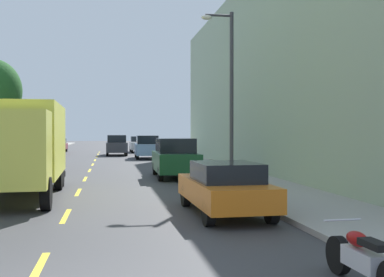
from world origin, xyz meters
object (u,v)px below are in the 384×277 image
(parked_suv_forest, at_px, (175,157))
(parked_sedan_orange, at_px, (225,187))
(parked_suv_sky, at_px, (147,147))
(moving_charcoal_sedan, at_px, (117,145))
(street_lamp, at_px, (228,85))
(parked_pickup_silver, at_px, (139,145))
(parked_wagon_burgundy, at_px, (57,145))
(parked_sedan_black, at_px, (51,147))
(parked_motorcycle, at_px, (363,260))
(delivery_box_truck, at_px, (24,143))
(parked_suv_red, at_px, (12,154))

(parked_suv_forest, height_order, parked_sedan_orange, parked_suv_forest)
(parked_suv_sky, height_order, parked_sedan_orange, parked_suv_sky)
(parked_suv_forest, xyz_separation_m, moving_charcoal_sedan, (-2.53, 22.59, 0.00))
(street_lamp, relative_size, parked_pickup_silver, 1.32)
(parked_pickup_silver, bearing_deg, parked_wagon_burgundy, 173.52)
(street_lamp, height_order, parked_sedan_orange, street_lamp)
(parked_wagon_burgundy, bearing_deg, parked_pickup_silver, -6.48)
(parked_suv_forest, relative_size, parked_suv_sky, 1.00)
(parked_pickup_silver, distance_m, parked_wagon_burgundy, 8.90)
(parked_suv_forest, bearing_deg, moving_charcoal_sedan, 96.39)
(parked_pickup_silver, xyz_separation_m, parked_sedan_black, (-8.77, -4.90, -0.08))
(parked_pickup_silver, xyz_separation_m, parked_suv_sky, (-0.11, -12.45, 0.16))
(parked_suv_forest, bearing_deg, parked_motorcycle, -88.57)
(parked_wagon_burgundy, distance_m, moving_charcoal_sedan, 9.83)
(delivery_box_truck, distance_m, parked_suv_red, 10.69)
(parked_sedan_black, height_order, parked_sedan_orange, same)
(parked_pickup_silver, distance_m, parked_motorcycle, 45.91)
(parked_suv_red, distance_m, parked_sedan_black, 19.59)
(parked_wagon_burgundy, bearing_deg, street_lamp, -73.09)
(parked_motorcycle, bearing_deg, parked_wagon_burgundy, 101.13)
(street_lamp, xyz_separation_m, parked_motorcycle, (-1.20, -12.59, -3.78))
(street_lamp, distance_m, parked_suv_forest, 5.50)
(parked_suv_forest, relative_size, parked_pickup_silver, 0.91)
(parked_sedan_black, xyz_separation_m, parked_motorcycle, (9.16, -41.01, -0.34))
(parked_suv_forest, height_order, moving_charcoal_sedan, same)
(moving_charcoal_sedan, bearing_deg, delivery_box_truck, -97.26)
(parked_suv_forest, distance_m, parked_motorcycle, 16.77)
(moving_charcoal_sedan, bearing_deg, parked_sedan_black, 165.04)
(parked_sedan_black, height_order, parked_motorcycle, parked_sedan_black)
(street_lamp, bearing_deg, parked_sedan_orange, -105.05)
(parked_sedan_black, bearing_deg, parked_pickup_silver, 29.16)
(parked_sedan_orange, distance_m, parked_wagon_burgundy, 41.59)
(street_lamp, relative_size, parked_suv_forest, 1.45)
(parked_pickup_silver, bearing_deg, parked_suv_red, -109.37)
(parked_suv_forest, bearing_deg, parked_sedan_black, 109.82)
(parked_suv_forest, distance_m, parked_suv_sky, 16.70)
(street_lamp, height_order, parked_pickup_silver, street_lamp)
(parked_suv_sky, xyz_separation_m, parked_wagon_burgundy, (-8.73, 13.45, -0.18))
(parked_sedan_black, bearing_deg, parked_wagon_burgundy, 90.64)
(delivery_box_truck, bearing_deg, moving_charcoal_sedan, 82.74)
(street_lamp, relative_size, parked_suv_red, 1.45)
(parked_sedan_black, distance_m, moving_charcoal_sedan, 6.44)
(street_lamp, height_order, parked_wagon_burgundy, street_lamp)
(parked_suv_red, height_order, parked_suv_sky, same)
(parked_suv_forest, height_order, parked_suv_red, same)
(delivery_box_truck, height_order, moving_charcoal_sedan, delivery_box_truck)
(delivery_box_truck, height_order, parked_wagon_burgundy, delivery_box_truck)
(parked_suv_sky, height_order, parked_wagon_burgundy, parked_suv_sky)
(delivery_box_truck, distance_m, parked_sedan_black, 30.10)
(parked_wagon_burgundy, bearing_deg, parked_suv_red, -89.48)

